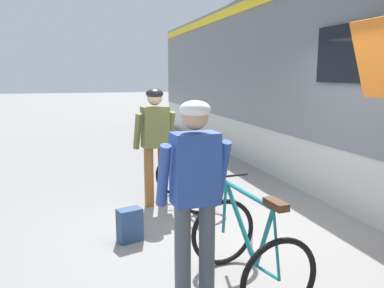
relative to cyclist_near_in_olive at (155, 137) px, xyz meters
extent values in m
plane|color=gray|center=(0.89, -1.39, -1.05)|extent=(80.00, 80.00, 0.00)
cube|color=black|center=(2.48, -0.91, 1.20)|extent=(0.04, 1.10, 0.80)
cylinder|color=#935B2D|center=(-0.11, -0.02, -0.60)|extent=(0.14, 0.14, 0.90)
cylinder|color=#935B2D|center=(0.11, 0.01, -0.60)|extent=(0.14, 0.14, 0.90)
cube|color=olive|center=(0.00, 0.00, 0.15)|extent=(0.41, 0.29, 0.60)
cylinder|color=olive|center=(-0.26, 0.00, 0.10)|extent=(0.13, 0.27, 0.56)
cylinder|color=olive|center=(0.25, 0.07, 0.10)|extent=(0.13, 0.27, 0.56)
sphere|color=beige|center=(0.00, 0.00, 0.58)|extent=(0.22, 0.22, 0.22)
ellipsoid|color=black|center=(0.00, 0.00, 0.64)|extent=(0.29, 0.31, 0.14)
cylinder|color=#4C515B|center=(-0.31, -2.63, -0.60)|extent=(0.14, 0.14, 0.90)
cylinder|color=#4C515B|center=(-0.09, -2.62, -0.60)|extent=(0.14, 0.14, 0.90)
cube|color=#2D4C9E|center=(-0.20, -2.63, 0.15)|extent=(0.39, 0.25, 0.60)
cylinder|color=#2D4C9E|center=(-0.46, -2.60, 0.10)|extent=(0.10, 0.26, 0.56)
cylinder|color=#2D4C9E|center=(0.06, -2.58, 0.10)|extent=(0.10, 0.26, 0.56)
sphere|color=tan|center=(-0.20, -2.63, 0.58)|extent=(0.22, 0.22, 0.22)
ellipsoid|color=white|center=(-0.20, -2.63, 0.64)|extent=(0.26, 0.28, 0.14)
torus|color=black|center=(0.43, 0.43, -0.70)|extent=(0.71, 0.12, 0.71)
torus|color=black|center=(0.54, -0.58, -0.70)|extent=(0.71, 0.12, 0.71)
cylinder|color=silver|center=(0.47, 0.08, -0.45)|extent=(0.11, 0.64, 0.63)
cylinder|color=silver|center=(0.48, -0.04, -0.15)|extent=(0.13, 0.85, 0.04)
cylinder|color=silver|center=(0.51, -0.35, -0.45)|extent=(0.07, 0.28, 0.62)
cylinder|color=silver|center=(0.52, -0.41, -0.73)|extent=(0.07, 0.36, 0.08)
cylinder|color=silver|center=(0.53, -0.53, -0.42)|extent=(0.04, 0.15, 0.56)
cylinder|color=silver|center=(0.43, 0.40, -0.42)|extent=(0.04, 0.08, 0.55)
cylinder|color=black|center=(0.43, 0.38, -0.09)|extent=(0.48, 0.07, 0.02)
cube|color=#4C2D19|center=(0.53, -0.50, -0.10)|extent=(0.12, 0.25, 0.06)
torus|color=black|center=(0.28, -2.06, -0.70)|extent=(0.71, 0.11, 0.71)
torus|color=black|center=(0.36, -3.08, -0.70)|extent=(0.71, 0.11, 0.71)
cylinder|color=#197A7F|center=(0.31, -2.42, -0.45)|extent=(0.09, 0.65, 0.63)
cylinder|color=#197A7F|center=(0.32, -2.54, -0.15)|extent=(0.11, 0.85, 0.04)
cylinder|color=#197A7F|center=(0.34, -2.84, -0.45)|extent=(0.06, 0.28, 0.62)
cylinder|color=#197A7F|center=(0.35, -2.90, -0.73)|extent=(0.06, 0.36, 0.08)
cylinder|color=#197A7F|center=(0.36, -3.02, -0.42)|extent=(0.04, 0.14, 0.56)
cylinder|color=#197A7F|center=(0.28, -2.09, -0.42)|extent=(0.04, 0.08, 0.55)
cylinder|color=black|center=(0.28, -2.11, -0.09)|extent=(0.48, 0.06, 0.02)
cube|color=#4C2D19|center=(0.35, -2.99, -0.10)|extent=(0.12, 0.25, 0.06)
cube|color=navy|center=(-0.57, -1.19, -0.85)|extent=(0.32, 0.25, 0.40)
cylinder|color=silver|center=(0.71, -1.81, -0.96)|extent=(0.07, 0.07, 0.19)
camera|label=1|loc=(-1.14, -5.61, 0.91)|focal=36.44mm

